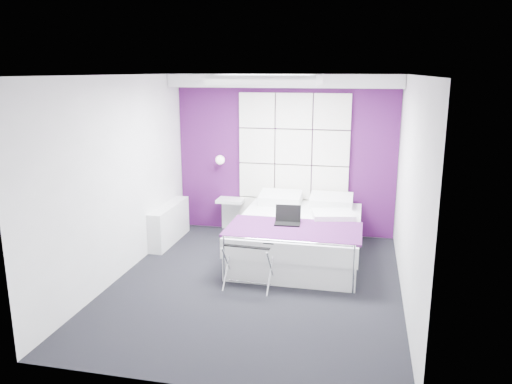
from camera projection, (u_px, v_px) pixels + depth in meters
floor at (256, 284)px, 6.37m from camera, size 4.40×4.40×0.00m
ceiling at (256, 75)px, 5.75m from camera, size 4.40×4.40×0.00m
wall_back at (285, 156)px, 8.15m from camera, size 3.60×0.00×3.60m
wall_left at (120, 178)px, 6.43m from camera, size 0.00×4.40×4.40m
wall_right at (410, 192)px, 5.68m from camera, size 0.00×4.40×4.40m
accent_wall at (285, 156)px, 8.14m from camera, size 3.58×0.02×2.58m
soffit at (283, 81)px, 7.62m from camera, size 3.58×0.50×0.20m
headboard at (293, 164)px, 8.09m from camera, size 1.80×0.08×2.30m
skylight at (266, 79)px, 6.33m from camera, size 1.36×0.86×0.12m
wall_lamp at (221, 159)px, 8.25m from camera, size 0.15×0.15×0.15m
radiator at (169, 223)px, 7.88m from camera, size 0.22×1.20×0.60m
bed at (299, 236)px, 7.22m from camera, size 1.79×2.16×0.75m
nightstand at (231, 200)px, 8.34m from camera, size 0.44×0.34×0.05m
luggage_rack at (249, 265)px, 6.22m from camera, size 0.58×0.43×0.57m
laptop at (288, 219)px, 6.84m from camera, size 0.35×0.25×0.25m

